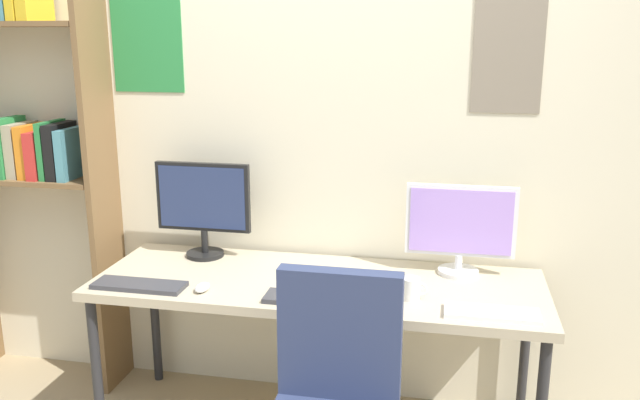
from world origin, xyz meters
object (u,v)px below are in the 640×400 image
keyboard_left (139,285)px  bookshelf (17,125)px  monitor_right (460,227)px  computer_mouse (202,287)px  monitor_left (203,204)px  coffee_mug (412,289)px  desk (318,292)px  keyboard_center (306,299)px  keyboard_right (492,313)px

keyboard_left → bookshelf: bearing=151.1°
monitor_right → computer_mouse: size_ratio=5.01×
monitor_left → computer_mouse: bearing=-70.5°
monitor_left → computer_mouse: (0.15, -0.43, -0.24)m
keyboard_left → coffee_mug: size_ratio=3.72×
bookshelf → desk: bearing=-8.4°
bookshelf → coffee_mug: bearing=-10.3°
bookshelf → keyboard_center: (1.56, -0.46, -0.60)m
monitor_left → computer_mouse: monitor_left is taller
monitor_left → keyboard_left: (-0.13, -0.44, -0.25)m
keyboard_right → computer_mouse: bearing=179.2°
monitor_left → desk: bearing=-19.5°
keyboard_right → coffee_mug: (-0.31, 0.10, 0.04)m
bookshelf → keyboard_center: bookshelf is taller
keyboard_right → computer_mouse: (-1.17, 0.02, 0.01)m
monitor_left → coffee_mug: 1.09m
keyboard_right → coffee_mug: coffee_mug is taller
bookshelf → keyboard_left: bookshelf is taller
keyboard_center → keyboard_left: bearing=180.0°
monitor_right → computer_mouse: 1.15m
monitor_left → monitor_right: bearing=0.0°
desk → keyboard_center: bearing=-90.0°
keyboard_left → monitor_left: bearing=74.2°
bookshelf → computer_mouse: bookshelf is taller
monitor_right → keyboard_right: monitor_right is taller
computer_mouse → coffee_mug: 0.87m
coffee_mug → keyboard_left: bearing=-174.9°
keyboard_center → keyboard_right: same height
desk → keyboard_right: 0.76m
keyboard_left → coffee_mug: bearing=5.1°
monitor_left → keyboard_left: 0.52m
monitor_left → coffee_mug: monitor_left is taller
monitor_right → computer_mouse: (-1.05, -0.43, -0.20)m
bookshelf → monitor_right: (2.16, -0.02, -0.39)m
keyboard_left → keyboard_center: bearing=0.0°
keyboard_center → desk: bearing=90.0°
monitor_right → coffee_mug: bearing=-118.8°
bookshelf → keyboard_right: (2.29, -0.46, -0.60)m
coffee_mug → desk: bearing=162.9°
bookshelf → monitor_left: bearing=-1.1°
keyboard_left → keyboard_center: same height
bookshelf → monitor_right: bearing=-0.5°
monitor_right → desk: bearing=-160.5°
desk → keyboard_center: size_ratio=5.79×
monitor_left → keyboard_center: (0.60, -0.44, -0.25)m
coffee_mug → keyboard_right: bearing=-18.2°
coffee_mug → monitor_right: bearing=61.2°
keyboard_center → coffee_mug: 0.43m
bookshelf → keyboard_right: 2.41m
keyboard_center → monitor_left: bearing=143.6°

